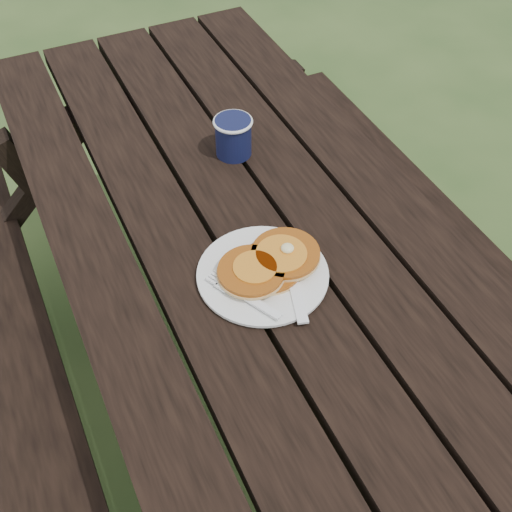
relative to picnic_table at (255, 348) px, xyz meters
name	(u,v)px	position (x,y,z in m)	size (l,w,h in m)	color
ground	(256,422)	(0.00, 0.00, -0.37)	(60.00, 60.00, 0.00)	#30481F
picnic_table	(255,348)	(0.00, 0.00, 0.00)	(1.36, 1.80, 0.75)	black
plate	(263,275)	(-0.03, -0.10, 0.39)	(0.24, 0.24, 0.01)	white
pancake_stack	(270,263)	(-0.01, -0.09, 0.41)	(0.20, 0.14, 0.04)	#A85313
knife	(294,284)	(0.01, -0.15, 0.39)	(0.02, 0.18, 0.01)	white
fork	(255,302)	(-0.08, -0.16, 0.40)	(0.03, 0.16, 0.01)	white
coffee_cup	(233,135)	(0.07, 0.26, 0.43)	(0.09, 0.09, 0.09)	#111539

